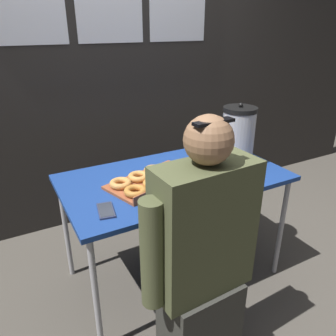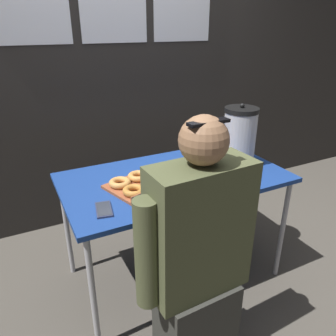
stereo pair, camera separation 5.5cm
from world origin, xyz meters
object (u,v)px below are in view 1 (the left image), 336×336
donut_box (153,179)px  cell_phone (106,210)px  person_seated (202,263)px  coffee_urn (238,136)px

donut_box → cell_phone: bearing=-170.2°
donut_box → person_seated: 0.61m
donut_box → person_seated: (-0.04, -0.59, -0.16)m
cell_phone → person_seated: bearing=-42.9°
coffee_urn → donut_box: bearing=-179.6°
person_seated → coffee_urn: bearing=-140.5°
person_seated → cell_phone: bearing=-56.3°
cell_phone → coffee_urn: bearing=21.5°
coffee_urn → person_seated: person_seated is taller
coffee_urn → cell_phone: coffee_urn is taller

